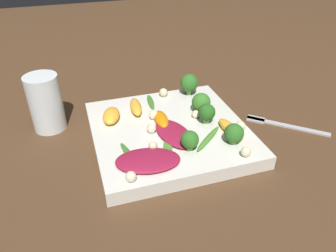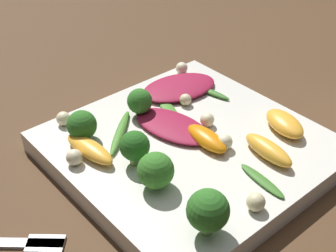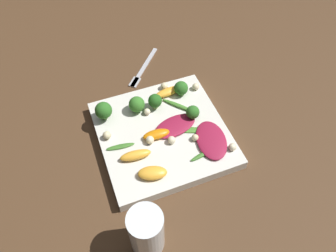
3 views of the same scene
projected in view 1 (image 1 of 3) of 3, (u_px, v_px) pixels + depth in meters
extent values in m
plane|color=#4C331E|center=(169.00, 138.00, 0.63)|extent=(2.40, 2.40, 0.00)
cube|color=silver|center=(169.00, 133.00, 0.62)|extent=(0.28, 0.28, 0.03)
cylinder|color=white|center=(46.00, 103.00, 0.63)|extent=(0.06, 0.06, 0.11)
cube|color=#B2B2B7|center=(287.00, 125.00, 0.66)|extent=(0.13, 0.12, 0.01)
cube|color=#B2B2B7|center=(256.00, 119.00, 0.68)|extent=(0.04, 0.04, 0.01)
ellipsoid|color=maroon|center=(172.00, 134.00, 0.58)|extent=(0.07, 0.11, 0.01)
ellipsoid|color=maroon|center=(148.00, 160.00, 0.52)|extent=(0.11, 0.08, 0.01)
ellipsoid|color=orange|center=(161.00, 119.00, 0.62)|extent=(0.03, 0.06, 0.02)
ellipsoid|color=#FCAD33|center=(111.00, 116.00, 0.63)|extent=(0.05, 0.07, 0.02)
ellipsoid|color=#FCAD33|center=(231.00, 129.00, 0.59)|extent=(0.03, 0.07, 0.02)
ellipsoid|color=#FCAD33|center=(136.00, 107.00, 0.66)|extent=(0.03, 0.07, 0.02)
cylinder|color=#84AD5B|center=(189.00, 147.00, 0.55)|extent=(0.01, 0.01, 0.01)
sphere|color=#2D6B23|center=(190.00, 140.00, 0.54)|extent=(0.03, 0.03, 0.03)
cylinder|color=#84AD5B|center=(233.00, 140.00, 0.57)|extent=(0.01, 0.01, 0.01)
sphere|color=#2D6B23|center=(234.00, 133.00, 0.56)|extent=(0.03, 0.03, 0.03)
cylinder|color=#84AD5B|center=(189.00, 91.00, 0.72)|extent=(0.01, 0.01, 0.02)
sphere|color=#2D6B23|center=(189.00, 83.00, 0.71)|extent=(0.04, 0.04, 0.04)
cylinder|color=#7A9E51|center=(206.00, 120.00, 0.62)|extent=(0.01, 0.01, 0.01)
sphere|color=#26601E|center=(207.00, 112.00, 0.61)|extent=(0.03, 0.03, 0.03)
cylinder|color=#7A9E51|center=(201.00, 109.00, 0.66)|extent=(0.01, 0.01, 0.01)
sphere|color=#387A28|center=(201.00, 102.00, 0.65)|extent=(0.04, 0.04, 0.04)
ellipsoid|color=#3D7528|center=(151.00, 102.00, 0.69)|extent=(0.02, 0.06, 0.00)
ellipsoid|color=#47842D|center=(168.00, 145.00, 0.56)|extent=(0.05, 0.09, 0.00)
ellipsoid|color=#47842D|center=(209.00, 138.00, 0.57)|extent=(0.07, 0.07, 0.01)
ellipsoid|color=#3D7528|center=(128.00, 153.00, 0.54)|extent=(0.02, 0.07, 0.01)
sphere|color=beige|center=(131.00, 177.00, 0.48)|extent=(0.02, 0.02, 0.02)
sphere|color=beige|center=(152.00, 128.00, 0.59)|extent=(0.02, 0.02, 0.02)
sphere|color=beige|center=(154.00, 115.00, 0.63)|extent=(0.02, 0.02, 0.02)
sphere|color=beige|center=(196.00, 114.00, 0.64)|extent=(0.02, 0.02, 0.02)
sphere|color=beige|center=(240.00, 126.00, 0.60)|extent=(0.02, 0.02, 0.02)
sphere|color=beige|center=(246.00, 152.00, 0.53)|extent=(0.02, 0.02, 0.02)
sphere|color=beige|center=(163.00, 92.00, 0.71)|extent=(0.02, 0.02, 0.02)
sphere|color=beige|center=(153.00, 146.00, 0.55)|extent=(0.02, 0.02, 0.02)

